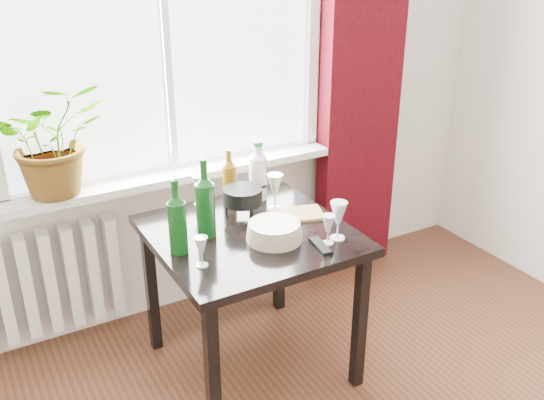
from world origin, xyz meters
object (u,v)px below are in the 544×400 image
table (250,249)px  potted_plant (53,139)px  wine_bottle_right (205,198)px  cleaning_bottle (258,170)px  fondue_pot (243,203)px  wineglass_far_right (328,229)px  bottle_amber (229,176)px  wineglass_front_left (201,251)px  wineglass_back_center (275,192)px  wineglass_back_left (199,190)px  tv_remote (321,246)px  plate_stack (274,232)px  wine_bottle_left (177,216)px  wineglass_front_right (338,220)px  radiator (38,284)px  cutting_board (296,214)px

table → potted_plant: potted_plant is taller
wine_bottle_right → table: bearing=-17.7°
cleaning_bottle → fondue_pot: 0.23m
wine_bottle_right → wineglass_far_right: (0.42, -0.33, -0.11)m
potted_plant → bottle_amber: size_ratio=1.86×
wineglass_front_left → wineglass_back_center: bearing=31.7°
wineglass_back_center → wineglass_back_left: 0.37m
tv_remote → wineglass_far_right: bearing=27.6°
wine_bottle_right → wineglass_back_center: size_ratio=1.96×
plate_stack → wine_bottle_left: bearing=165.4°
bottle_amber → plate_stack: size_ratio=1.16×
wine_bottle_left → wineglass_front_right: (0.64, -0.23, -0.08)m
wineglass_front_right → wine_bottle_right: bearing=147.2°
wineglass_back_center → wine_bottle_left: bearing=-163.3°
wine_bottle_right → tv_remote: (0.37, -0.34, -0.17)m
wineglass_front_left → tv_remote: size_ratio=0.87×
plate_stack → fondue_pot: (-0.01, 0.28, 0.03)m
potted_plant → cleaning_bottle: size_ratio=1.72×
wineglass_back_center → plate_stack: 0.32m
wine_bottle_left → wineglass_back_left: wine_bottle_left is taller
fondue_pot → wineglass_back_left: bearing=125.1°
potted_plant → wineglass_far_right: size_ratio=3.83×
wine_bottle_right → bottle_amber: bearing=47.3°
cleaning_bottle → plate_stack: cleaning_bottle is taller
potted_plant → fondue_pot: bearing=-32.2°
wine_bottle_left → wineglass_back_left: 0.48m
table → plate_stack: plate_stack is taller
wineglass_far_right → bottle_amber: bearing=106.9°
potted_plant → wine_bottle_left: size_ratio=1.60×
table → fondue_pot: bearing=74.2°
radiator → potted_plant: size_ratio=1.51×
potted_plant → wineglass_back_center: size_ratio=2.86×
wineglass_back_left → wineglass_front_left: size_ratio=1.17×
wineglass_far_right → tv_remote: wineglass_far_right is taller
wineglass_back_left → wineglass_front_left: wineglass_back_left is taller
cleaning_bottle → wineglass_back_center: 0.16m
plate_stack → cleaning_bottle: bearing=70.6°
radiator → wineglass_back_left: wineglass_back_left is taller
table → wineglass_far_right: (0.23, -0.27, 0.16)m
wineglass_front_right → tv_remote: 0.14m
wineglass_back_center → tv_remote: (-0.02, -0.43, -0.08)m
cleaning_bottle → wineglass_front_left: cleaning_bottle is taller
wineglass_back_center → wine_bottle_right: bearing=-167.7°
wineglass_back_left → tv_remote: size_ratio=1.02×
wine_bottle_left → wineglass_front_left: bearing=-76.8°
fondue_pot → cutting_board: fondue_pot is taller
radiator → tv_remote: (1.04, -0.92, 0.37)m
table → wineglass_front_right: size_ratio=4.76×
potted_plant → wineglass_front_right: 1.33m
plate_stack → wineglass_far_right: bearing=-38.7°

